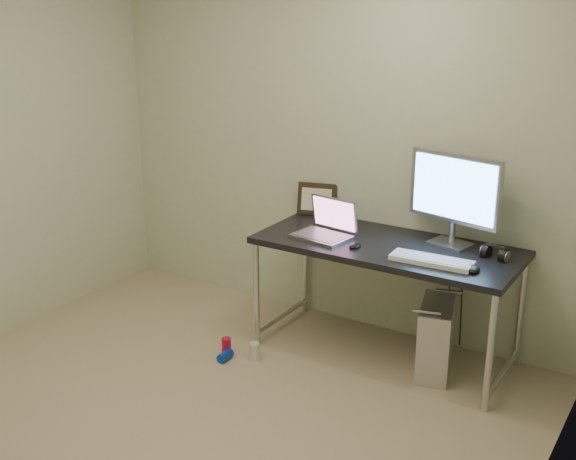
{
  "coord_description": "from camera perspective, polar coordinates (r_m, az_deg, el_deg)",
  "views": [
    {
      "loc": [
        2.26,
        -2.46,
        2.21
      ],
      "look_at": [
        0.08,
        1.05,
        0.85
      ],
      "focal_mm": 45.0,
      "sensor_mm": 36.0,
      "label": 1
    }
  ],
  "objects": [
    {
      "name": "cable_a",
      "position": [
        4.74,
        12.63,
        -4.69
      ],
      "size": [
        0.01,
        0.16,
        0.69
      ],
      "primitive_type": "cylinder",
      "rotation": [
        0.21,
        0.0,
        0.0
      ],
      "color": "black",
      "rests_on": "ground"
    },
    {
      "name": "mouse_right",
      "position": [
        4.11,
        14.44,
        -2.91
      ],
      "size": [
        0.1,
        0.13,
        0.04
      ],
      "primitive_type": "ellipsoid",
      "rotation": [
        0.0,
        0.0,
        0.27
      ],
      "color": "black",
      "rests_on": "desk"
    },
    {
      "name": "can_white",
      "position": [
        4.62,
        -2.66,
        -9.56
      ],
      "size": [
        0.08,
        0.08,
        0.12
      ],
      "primitive_type": "cylinder",
      "rotation": [
        0.0,
        0.0,
        0.38
      ],
      "color": "silver",
      "rests_on": "ground"
    },
    {
      "name": "laptop",
      "position": [
        4.55,
        3.06,
        0.19
      ],
      "size": [
        0.38,
        0.32,
        0.24
      ],
      "rotation": [
        0.0,
        0.0,
        -0.13
      ],
      "color": "#A09FA6",
      "rests_on": "desk"
    },
    {
      "name": "mouse_left",
      "position": [
        4.37,
        5.3,
        -1.16
      ],
      "size": [
        0.06,
        0.1,
        0.03
      ],
      "primitive_type": "ellipsoid",
      "rotation": [
        0.0,
        0.0,
        0.0
      ],
      "color": "black",
      "rests_on": "desk"
    },
    {
      "name": "can_blue",
      "position": [
        4.64,
        -4.98,
        -9.88
      ],
      "size": [
        0.06,
        0.11,
        0.06
      ],
      "primitive_type": "cylinder",
      "rotation": [
        1.57,
        0.0,
        0.04
      ],
      "color": "#0B37BD",
      "rests_on": "ground"
    },
    {
      "name": "can_red",
      "position": [
        4.7,
        -4.89,
        -9.12
      ],
      "size": [
        0.08,
        0.08,
        0.11
      ],
      "primitive_type": "cylinder",
      "rotation": [
        0.0,
        0.0,
        0.27
      ],
      "color": "red",
      "rests_on": "ground"
    },
    {
      "name": "headphones",
      "position": [
        4.34,
        16.04,
        -1.82
      ],
      "size": [
        0.16,
        0.1,
        0.1
      ],
      "rotation": [
        0.0,
        0.0,
        -0.16
      ],
      "color": "black",
      "rests_on": "desk"
    },
    {
      "name": "wall_back",
      "position": [
        4.87,
        3.62,
        6.83
      ],
      "size": [
        3.5,
        0.02,
        2.5
      ],
      "primitive_type": "cube",
      "color": "beige",
      "rests_on": "ground"
    },
    {
      "name": "webcam",
      "position": [
        4.78,
        5.25,
        1.37
      ],
      "size": [
        0.04,
        0.03,
        0.11
      ],
      "rotation": [
        0.0,
        0.0,
        0.19
      ],
      "color": "silver",
      "rests_on": "desk"
    },
    {
      "name": "picture_frame",
      "position": [
        4.97,
        2.33,
        2.45
      ],
      "size": [
        0.29,
        0.15,
        0.22
      ],
      "primitive_type": "cube",
      "rotation": [
        -0.21,
        0.0,
        0.27
      ],
      "color": "black",
      "rests_on": "desk"
    },
    {
      "name": "tower_computer",
      "position": [
        4.5,
        11.59,
        -8.34
      ],
      "size": [
        0.3,
        0.46,
        0.48
      ],
      "rotation": [
        0.0,
        0.0,
        0.27
      ],
      "color": "silver",
      "rests_on": "ground"
    },
    {
      "name": "monitor",
      "position": [
        4.41,
        13.0,
        2.9
      ],
      "size": [
        0.6,
        0.22,
        0.56
      ],
      "rotation": [
        0.0,
        0.0,
        -0.22
      ],
      "color": "#A09FA6",
      "rests_on": "desk"
    },
    {
      "name": "keyboard",
      "position": [
        4.18,
        11.27,
        -2.38
      ],
      "size": [
        0.47,
        0.17,
        0.03
      ],
      "primitive_type": "cube",
      "rotation": [
        0.0,
        0.0,
        0.05
      ],
      "color": "white",
      "rests_on": "desk"
    },
    {
      "name": "cable_b",
      "position": [
        4.71,
        13.56,
        -5.21
      ],
      "size": [
        0.02,
        0.11,
        0.71
      ],
      "primitive_type": "cylinder",
      "rotation": [
        0.14,
        0.0,
        0.09
      ],
      "color": "black",
      "rests_on": "ground"
    },
    {
      "name": "floor",
      "position": [
        4.01,
        -9.22,
        -15.53
      ],
      "size": [
        3.5,
        3.5,
        0.0
      ],
      "primitive_type": "plane",
      "color": "tan",
      "rests_on": "ground"
    },
    {
      "name": "desk",
      "position": [
        4.48,
        7.82,
        -2.03
      ],
      "size": [
        1.61,
        0.7,
        0.75
      ],
      "color": "black",
      "rests_on": "ground"
    },
    {
      "name": "wall_right",
      "position": [
        2.69,
        18.84,
        -3.76
      ],
      "size": [
        0.02,
        3.5,
        2.5
      ],
      "primitive_type": "cube",
      "color": "beige",
      "rests_on": "ground"
    }
  ]
}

